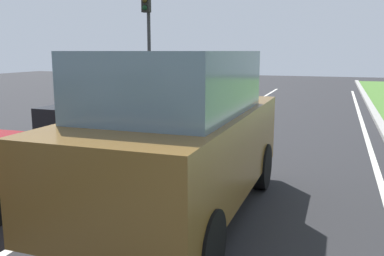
# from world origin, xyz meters

# --- Properties ---
(ground_plane) EXTENTS (60.00, 60.00, 0.00)m
(ground_plane) POSITION_xyz_m (0.00, 14.00, 0.00)
(ground_plane) COLOR #262628
(lane_line_center) EXTENTS (0.12, 32.00, 0.01)m
(lane_line_center) POSITION_xyz_m (-0.70, 14.00, 0.00)
(lane_line_center) COLOR silver
(lane_line_center) RESTS_ON ground
(lane_line_right_edge) EXTENTS (0.12, 32.00, 0.01)m
(lane_line_right_edge) POSITION_xyz_m (3.60, 14.00, 0.00)
(lane_line_right_edge) COLOR silver
(lane_line_right_edge) RESTS_ON ground
(car_suv_ahead) EXTENTS (1.99, 4.51, 2.28)m
(car_suv_ahead) POSITION_xyz_m (0.78, 9.56, 1.17)
(car_suv_ahead) COLOR brown
(car_suv_ahead) RESTS_ON ground
(car_hatchback_far) EXTENTS (1.82, 3.75, 1.78)m
(car_hatchback_far) POSITION_xyz_m (-2.35, 13.14, 0.88)
(car_hatchback_far) COLOR black
(car_hatchback_far) RESTS_ON ground
(traffic_light_overhead_left) EXTENTS (0.32, 0.50, 4.93)m
(traffic_light_overhead_left) POSITION_xyz_m (-4.56, 19.90, 3.34)
(traffic_light_overhead_left) COLOR #2D2D2D
(traffic_light_overhead_left) RESTS_ON ground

